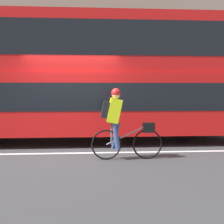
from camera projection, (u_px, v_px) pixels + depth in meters
The scene contains 6 objects.
ground_plane at pixel (71, 152), 7.92m from camera, with size 80.00×80.00×0.00m, color #38383A.
road_center_line at pixel (70, 153), 7.76m from camera, with size 50.00×0.14×0.01m, color silver.
sidewalk_curb at pixel (78, 126), 13.00m from camera, with size 60.00×2.30×0.15m.
building_facade at pixel (78, 22), 13.97m from camera, with size 60.00×0.30×9.28m.
bus at pixel (93, 74), 9.46m from camera, with size 9.06×2.53×3.73m.
cyclist_on_bike at pixel (119, 121), 7.02m from camera, with size 1.62×0.32×1.62m.
Camera 1 is at (0.46, -7.88, 1.58)m, focal length 50.00 mm.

